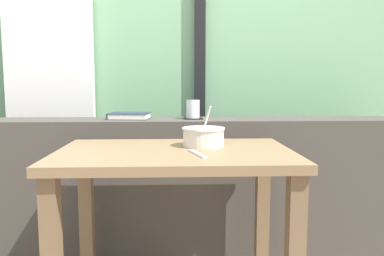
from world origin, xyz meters
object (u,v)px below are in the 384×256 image
object	(u,v)px
juice_glass	(193,109)
soup_bowl	(203,137)
coaster_square	(193,118)
closed_book	(129,116)
fork_utensil	(197,154)
breakfast_table	(175,185)

from	to	relation	value
juice_glass	soup_bowl	bearing A→B (deg)	-87.14
coaster_square	soup_bowl	xyz separation A→B (m)	(0.02, -0.47, -0.04)
closed_book	coaster_square	bearing A→B (deg)	-1.63
coaster_square	closed_book	size ratio (longest dim) A/B	0.44
coaster_square	juice_glass	xyz separation A→B (m)	(0.00, 0.00, 0.05)
coaster_square	closed_book	world-z (taller)	closed_book
coaster_square	fork_utensil	bearing A→B (deg)	-91.20
coaster_square	juice_glass	world-z (taller)	juice_glass
coaster_square	juice_glass	bearing A→B (deg)	0.00
coaster_square	fork_utensil	distance (m)	0.66
breakfast_table	soup_bowl	size ratio (longest dim) A/B	5.19
coaster_square	fork_utensil	size ratio (longest dim) A/B	0.59
juice_glass	fork_utensil	world-z (taller)	juice_glass
breakfast_table	fork_utensil	xyz separation A→B (m)	(0.08, -0.10, 0.14)
coaster_square	closed_book	xyz separation A→B (m)	(-0.34, 0.01, 0.01)
coaster_square	juice_glass	size ratio (longest dim) A/B	1.03
fork_utensil	breakfast_table	bearing A→B (deg)	112.70
breakfast_table	closed_book	world-z (taller)	closed_book
soup_bowl	closed_book	bearing A→B (deg)	127.55
soup_bowl	coaster_square	bearing A→B (deg)	92.86
closed_book	fork_utensil	bearing A→B (deg)	-63.73
breakfast_table	juice_glass	world-z (taller)	juice_glass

